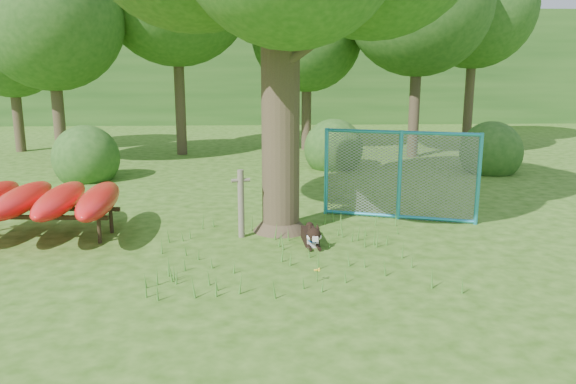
{
  "coord_description": "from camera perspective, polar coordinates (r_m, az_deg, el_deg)",
  "views": [
    {
      "loc": [
        -0.28,
        -7.91,
        3.04
      ],
      "look_at": [
        0.2,
        1.2,
        1.0
      ],
      "focal_mm": 35.0,
      "sensor_mm": 36.0,
      "label": 1
    }
  ],
  "objects": [
    {
      "name": "shrub_right",
      "position": [
        17.56,
        19.77,
        1.89
      ],
      "size": [
        1.8,
        1.8,
        1.8
      ],
      "primitive_type": "sphere",
      "color": "#234D19",
      "rests_on": "ground"
    },
    {
      "name": "bg_tree_e",
      "position": [
        23.52,
        18.49,
        17.34
      ],
      "size": [
        4.6,
        4.6,
        7.55
      ],
      "color": "#392E1F",
      "rests_on": "ground"
    },
    {
      "name": "ground",
      "position": [
        8.48,
        -0.94,
        -8.41
      ],
      "size": [
        80.0,
        80.0,
        0.0
      ],
      "primitive_type": "plane",
      "color": "#274F0F",
      "rests_on": "ground"
    },
    {
      "name": "bg_tree_f",
      "position": [
        22.67,
        -26.36,
        13.09
      ],
      "size": [
        3.6,
        3.6,
        5.55
      ],
      "color": "#392E1F",
      "rests_on": "ground"
    },
    {
      "name": "wildflower_clump",
      "position": [
        8.18,
        3.0,
        -8.02
      ],
      "size": [
        0.09,
        0.08,
        0.2
      ],
      "rotation": [
        0.0,
        0.0,
        0.23
      ],
      "color": "#447E29",
      "rests_on": "ground"
    },
    {
      "name": "shrub_mid",
      "position": [
        17.33,
        4.61,
        2.47
      ],
      "size": [
        1.8,
        1.8,
        1.8
      ],
      "primitive_type": "sphere",
      "color": "#234D19",
      "rests_on": "ground"
    },
    {
      "name": "shrub_left",
      "position": [
        16.4,
        -19.68,
        1.19
      ],
      "size": [
        1.8,
        1.8,
        1.8
      ],
      "primitive_type": "sphere",
      "color": "#234D19",
      "rests_on": "ground"
    },
    {
      "name": "bg_tree_d",
      "position": [
        19.74,
        13.2,
        18.25
      ],
      "size": [
        4.8,
        4.8,
        7.5
      ],
      "color": "#392E1F",
      "rests_on": "ground"
    },
    {
      "name": "bg_tree_a",
      "position": [
        19.02,
        -23.03,
        16.01
      ],
      "size": [
        4.4,
        4.4,
        6.7
      ],
      "color": "#392E1F",
      "rests_on": "ground"
    },
    {
      "name": "bg_tree_c",
      "position": [
        21.01,
        1.93,
        15.52
      ],
      "size": [
        4.0,
        4.0,
        6.12
      ],
      "color": "#392E1F",
      "rests_on": "ground"
    },
    {
      "name": "wooden_post",
      "position": [
        10.15,
        -4.8,
        -1.0
      ],
      "size": [
        0.34,
        0.14,
        1.25
      ],
      "rotation": [
        0.0,
        0.0,
        0.23
      ],
      "color": "#625A49",
      "rests_on": "ground"
    },
    {
      "name": "fence_section",
      "position": [
        11.5,
        11.27,
        1.68
      ],
      "size": [
        2.96,
        1.08,
        3.02
      ],
      "rotation": [
        0.0,
        0.0,
        -0.33
      ],
      "color": "#2894BD",
      "rests_on": "ground"
    },
    {
      "name": "wooded_hillside",
      "position": [
        35.91,
        -2.61,
        12.54
      ],
      "size": [
        80.0,
        12.0,
        6.0
      ],
      "primitive_type": "cube",
      "color": "#234D19",
      "rests_on": "ground"
    },
    {
      "name": "kayak_rack",
      "position": [
        11.03,
        -23.82,
        -0.73
      ],
      "size": [
        2.86,
        2.85,
        0.92
      ],
      "rotation": [
        0.0,
        0.0,
        -0.09
      ],
      "color": "black",
      "rests_on": "ground"
    },
    {
      "name": "husky_dog",
      "position": [
        9.8,
        2.4,
        -4.49
      ],
      "size": [
        0.29,
        1.04,
        0.46
      ],
      "rotation": [
        0.0,
        0.0,
        0.06
      ],
      "color": "black",
      "rests_on": "ground"
    }
  ]
}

